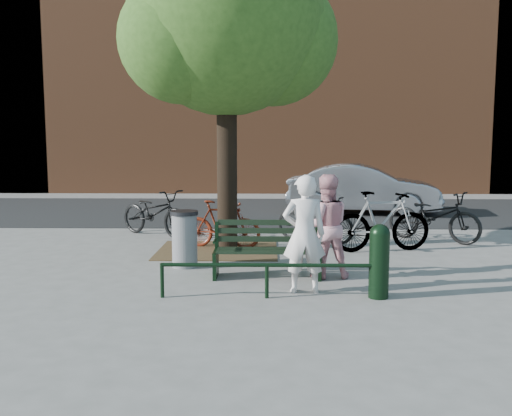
{
  "coord_description": "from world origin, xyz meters",
  "views": [
    {
      "loc": [
        0.01,
        -9.13,
        2.28
      ],
      "look_at": [
        -0.2,
        1.0,
        1.03
      ],
      "focal_mm": 40.0,
      "sensor_mm": 36.0,
      "label": 1
    }
  ],
  "objects_px": {
    "person_left": "(304,234)",
    "litter_bin": "(185,239)",
    "bollard": "(379,258)",
    "bicycle_c": "(315,219)",
    "parked_car": "(363,189)",
    "person_right": "(325,226)",
    "park_bench": "(267,248)"
  },
  "relations": [
    {
      "from": "litter_bin",
      "to": "bicycle_c",
      "type": "distance_m",
      "value": 3.59
    },
    {
      "from": "person_right",
      "to": "park_bench",
      "type": "bearing_deg",
      "value": -8.38
    },
    {
      "from": "person_left",
      "to": "park_bench",
      "type": "bearing_deg",
      "value": -62.48
    },
    {
      "from": "person_right",
      "to": "litter_bin",
      "type": "height_order",
      "value": "person_right"
    },
    {
      "from": "person_left",
      "to": "bicycle_c",
      "type": "relative_size",
      "value": 0.92
    },
    {
      "from": "bollard",
      "to": "parked_car",
      "type": "distance_m",
      "value": 9.2
    },
    {
      "from": "person_left",
      "to": "parked_car",
      "type": "distance_m",
      "value": 9.14
    },
    {
      "from": "park_bench",
      "to": "bicycle_c",
      "type": "bearing_deg",
      "value": 71.96
    },
    {
      "from": "park_bench",
      "to": "person_left",
      "type": "distance_m",
      "value": 1.17
    },
    {
      "from": "bollard",
      "to": "litter_bin",
      "type": "xyz_separation_m",
      "value": [
        -3.06,
        1.9,
        -0.06
      ]
    },
    {
      "from": "park_bench",
      "to": "parked_car",
      "type": "height_order",
      "value": "parked_car"
    },
    {
      "from": "person_right",
      "to": "bicycle_c",
      "type": "relative_size",
      "value": 0.89
    },
    {
      "from": "litter_bin",
      "to": "person_left",
      "type": "bearing_deg",
      "value": -39.09
    },
    {
      "from": "bicycle_c",
      "to": "person_left",
      "type": "bearing_deg",
      "value": -152.81
    },
    {
      "from": "litter_bin",
      "to": "parked_car",
      "type": "height_order",
      "value": "parked_car"
    },
    {
      "from": "park_bench",
      "to": "parked_car",
      "type": "relative_size",
      "value": 0.39
    },
    {
      "from": "person_right",
      "to": "bollard",
      "type": "height_order",
      "value": "person_right"
    },
    {
      "from": "bollard",
      "to": "person_left",
      "type": "bearing_deg",
      "value": 165.68
    },
    {
      "from": "bicycle_c",
      "to": "person_right",
      "type": "bearing_deg",
      "value": -147.74
    },
    {
      "from": "park_bench",
      "to": "person_right",
      "type": "height_order",
      "value": "person_right"
    },
    {
      "from": "person_left",
      "to": "bicycle_c",
      "type": "bearing_deg",
      "value": -99.16
    },
    {
      "from": "person_left",
      "to": "litter_bin",
      "type": "xyz_separation_m",
      "value": [
        -2.0,
        1.63,
        -0.37
      ]
    },
    {
      "from": "litter_bin",
      "to": "park_bench",
      "type": "bearing_deg",
      "value": -24.75
    },
    {
      "from": "bicycle_c",
      "to": "parked_car",
      "type": "distance_m",
      "value": 5.0
    },
    {
      "from": "litter_bin",
      "to": "parked_car",
      "type": "bearing_deg",
      "value": 58.98
    },
    {
      "from": "park_bench",
      "to": "bollard",
      "type": "bearing_deg",
      "value": -37.42
    },
    {
      "from": "bollard",
      "to": "bicycle_c",
      "type": "height_order",
      "value": "bollard"
    },
    {
      "from": "litter_bin",
      "to": "parked_car",
      "type": "distance_m",
      "value": 8.42
    },
    {
      "from": "bollard",
      "to": "parked_car",
      "type": "relative_size",
      "value": 0.24
    },
    {
      "from": "litter_bin",
      "to": "bicycle_c",
      "type": "height_order",
      "value": "litter_bin"
    },
    {
      "from": "person_right",
      "to": "bollard",
      "type": "distance_m",
      "value": 1.38
    },
    {
      "from": "person_left",
      "to": "bicycle_c",
      "type": "distance_m",
      "value": 4.24
    }
  ]
}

